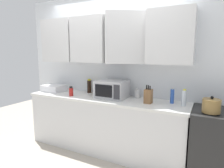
% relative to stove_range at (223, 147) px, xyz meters
% --- Properties ---
extents(wall_back_with_cabinets, '(3.52, 0.60, 2.60)m').
position_rel_stove_range_xyz_m(wall_back_with_cabinets, '(-1.71, 0.25, 1.13)').
color(wall_back_with_cabinets, white).
rests_on(wall_back_with_cabinets, ground_plane).
extents(counter_run, '(2.65, 0.63, 0.90)m').
position_rel_stove_range_xyz_m(counter_run, '(-1.71, 0.02, -0.00)').
color(counter_run, silver).
rests_on(counter_run, ground_plane).
extents(stove_range, '(0.76, 0.64, 0.91)m').
position_rel_stove_range_xyz_m(stove_range, '(0.00, 0.00, 0.00)').
color(stove_range, black).
rests_on(stove_range, ground_plane).
extents(kettle, '(0.20, 0.20, 0.20)m').
position_rel_stove_range_xyz_m(kettle, '(-0.17, -0.14, 0.54)').
color(kettle, olive).
rests_on(kettle, stove_range).
extents(microwave, '(0.48, 0.37, 0.28)m').
position_rel_stove_range_xyz_m(microwave, '(-1.58, 0.05, 0.59)').
color(microwave, '#B7B7BC').
rests_on(microwave, counter_run).
extents(dish_rack, '(0.38, 0.30, 0.12)m').
position_rel_stove_range_xyz_m(dish_rack, '(-2.78, 0.02, 0.51)').
color(dish_rack, silver).
rests_on(dish_rack, counter_run).
extents(knife_block, '(0.10, 0.12, 0.26)m').
position_rel_stove_range_xyz_m(knife_block, '(-0.97, -0.01, 0.55)').
color(knife_block, brown).
rests_on(knife_block, counter_run).
extents(bottle_blue_cleaner, '(0.05, 0.05, 0.23)m').
position_rel_stove_range_xyz_m(bottle_blue_cleaner, '(-0.66, 0.13, 0.56)').
color(bottle_blue_cleaner, '#2D56B7').
rests_on(bottle_blue_cleaner, counter_run).
extents(bottle_white_jar, '(0.08, 0.08, 0.15)m').
position_rel_stove_range_xyz_m(bottle_white_jar, '(-1.22, 0.23, 0.52)').
color(bottle_white_jar, white).
rests_on(bottle_white_jar, counter_run).
extents(bottle_red_sauce, '(0.07, 0.07, 0.16)m').
position_rel_stove_range_xyz_m(bottle_red_sauce, '(-2.25, -0.14, 0.52)').
color(bottle_red_sauce, red).
rests_on(bottle_red_sauce, counter_run).
extents(bottle_clear_tall, '(0.06, 0.06, 0.23)m').
position_rel_stove_range_xyz_m(bottle_clear_tall, '(-0.50, 0.06, 0.56)').
color(bottle_clear_tall, silver).
rests_on(bottle_clear_tall, counter_run).
extents(bottle_amber_vinegar, '(0.06, 0.06, 0.21)m').
position_rel_stove_range_xyz_m(bottle_amber_vinegar, '(-1.96, 0.16, 0.55)').
color(bottle_amber_vinegar, '#AD701E').
rests_on(bottle_amber_vinegar, counter_run).
extents(bottle_soy_dark, '(0.07, 0.07, 0.25)m').
position_rel_stove_range_xyz_m(bottle_soy_dark, '(-2.13, 0.23, 0.57)').
color(bottle_soy_dark, black).
rests_on(bottle_soy_dark, counter_run).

